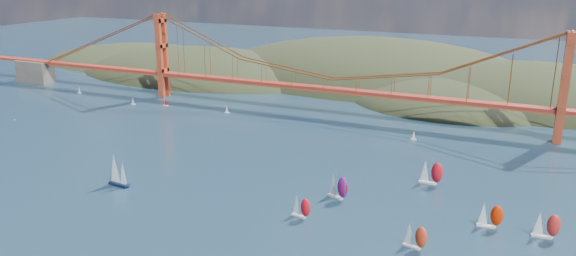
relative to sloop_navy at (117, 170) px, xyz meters
The scene contains 16 objects.
ground 60.12m from the sloop_navy, 45.49° to the right, with size 1200.00×1200.00×0.00m, color black.
headlands 251.86m from the sloop_navy, 69.77° to the left, with size 725.00×225.00×96.00m.
bridge 145.42m from the sloop_navy, 73.70° to the left, with size 552.00×12.00×55.00m.
sloop_navy is the anchor object (origin of this frame).
racer_0 78.89m from the sloop_navy, ahead, with size 7.75×4.28×8.68m.
racer_1 120.21m from the sloop_navy, ahead, with size 8.10×4.65×9.08m.
racer_2 159.06m from the sloop_navy, ahead, with size 8.50×3.55×9.71m.
racer_3 126.42m from the sloop_navy, 25.16° to the left, with size 9.50×4.00×10.82m.
racer_4 141.90m from the sloop_navy, ahead, with size 8.33×3.51×9.49m.
racer_rwb 88.48m from the sloop_navy, 15.97° to the left, with size 9.49×6.45×10.62m.
distant_boat_0 183.57m from the sloop_navy, 138.67° to the left, with size 3.00×2.00×4.70m.
distant_boat_1 138.20m from the sloop_navy, 126.86° to the left, with size 3.00×2.00×4.70m.
distant_boat_2 131.96m from the sloop_navy, 118.02° to the left, with size 3.00×2.00×4.70m.
distant_boat_3 118.55m from the sloop_navy, 98.73° to the left, with size 3.00×2.00×4.70m.
distant_boat_8 145.69m from the sloop_navy, 48.98° to the left, with size 3.00×2.00×4.70m.
gull 47.66m from the sloop_navy, 167.70° to the right, with size 0.90×0.25×0.17m.
Camera 1 is at (107.68, -121.11, 86.38)m, focal length 35.00 mm.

